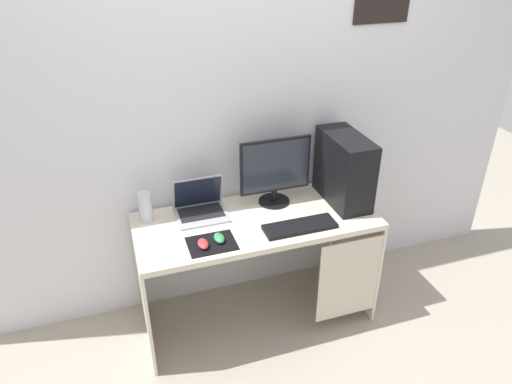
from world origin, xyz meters
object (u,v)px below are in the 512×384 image
object	(u,v)px
monitor	(275,171)
speaker	(146,207)
laptop	(200,207)
mouse_right	(203,244)
mouse_left	(219,238)
keyboard	(300,226)
pc_tower	(344,169)

from	to	relation	value
monitor	speaker	distance (m)	0.79
laptop	mouse_right	bearing A→B (deg)	-100.44
speaker	mouse_right	size ratio (longest dim) A/B	1.88
speaker	mouse_left	xyz separation A→B (m)	(0.35, -0.34, -0.07)
laptop	keyboard	bearing A→B (deg)	-33.69
laptop	mouse_right	distance (m)	0.35
monitor	speaker	world-z (taller)	monitor
monitor	mouse_right	bearing A→B (deg)	-148.70
pc_tower	laptop	world-z (taller)	pc_tower
pc_tower	speaker	distance (m)	1.20
mouse_right	speaker	bearing A→B (deg)	124.26
monitor	keyboard	xyz separation A→B (m)	(0.04, -0.32, -0.21)
monitor	laptop	world-z (taller)	monitor
speaker	keyboard	distance (m)	0.89
pc_tower	mouse_left	bearing A→B (deg)	-166.75
keyboard	laptop	bearing A→B (deg)	146.31
pc_tower	keyboard	distance (m)	0.48
monitor	mouse_left	world-z (taller)	monitor
pc_tower	laptop	size ratio (longest dim) A/B	1.45
monitor	keyboard	size ratio (longest dim) A/B	1.05
monitor	mouse_right	world-z (taller)	monitor
pc_tower	mouse_right	bearing A→B (deg)	-166.60
monitor	mouse_right	xyz separation A→B (m)	(-0.53, -0.32, -0.20)
pc_tower	laptop	distance (m)	0.90
laptop	mouse_right	world-z (taller)	laptop
mouse_left	keyboard	bearing A→B (deg)	-2.45
mouse_left	laptop	bearing A→B (deg)	95.93
laptop	speaker	bearing A→B (deg)	174.56
speaker	laptop	bearing A→B (deg)	-5.44
speaker	mouse_right	distance (m)	0.45
mouse_right	mouse_left	bearing A→B (deg)	14.74
monitor	speaker	size ratio (longest dim) A/B	2.44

